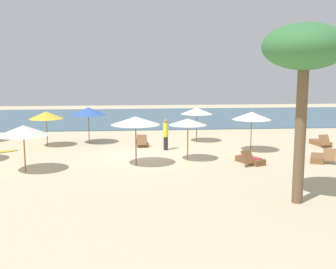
% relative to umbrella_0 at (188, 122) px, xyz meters
% --- Properties ---
extents(ground_plane, '(60.00, 60.00, 0.00)m').
position_rel_umbrella_0_xyz_m(ground_plane, '(-2.16, 1.19, -1.92)').
color(ground_plane, beige).
extents(ocean_water, '(48.00, 16.00, 0.06)m').
position_rel_umbrella_0_xyz_m(ocean_water, '(-2.16, 18.19, -1.89)').
color(ocean_water, '#3D6075').
rests_on(ocean_water, ground_plane).
extents(umbrella_0, '(1.85, 1.85, 2.08)m').
position_rel_umbrella_0_xyz_m(umbrella_0, '(0.00, 0.00, 0.00)').
color(umbrella_0, olive).
rests_on(umbrella_0, ground_plane).
extents(umbrella_1, '(1.95, 1.95, 2.03)m').
position_rel_umbrella_0_xyz_m(umbrella_1, '(-7.60, 4.50, -0.10)').
color(umbrella_1, brown).
rests_on(umbrella_1, ground_plane).
extents(umbrella_3, '(1.93, 1.93, 2.12)m').
position_rel_umbrella_0_xyz_m(umbrella_3, '(1.25, 5.18, -0.00)').
color(umbrella_3, olive).
rests_on(umbrella_3, ground_plane).
extents(umbrella_4, '(2.11, 2.11, 2.17)m').
position_rel_umbrella_0_xyz_m(umbrella_4, '(3.74, 1.98, 0.04)').
color(umbrella_4, brown).
rests_on(umbrella_4, ground_plane).
extents(umbrella_5, '(2.27, 2.27, 2.30)m').
position_rel_umbrella_0_xyz_m(umbrella_5, '(-2.53, -0.80, 0.19)').
color(umbrella_5, brown).
rests_on(umbrella_5, ground_plane).
extents(umbrella_6, '(2.22, 2.22, 2.06)m').
position_rel_umbrella_0_xyz_m(umbrella_6, '(-7.38, -1.58, -0.09)').
color(umbrella_6, olive).
rests_on(umbrella_6, ground_plane).
extents(umbrella_7, '(2.10, 2.10, 2.19)m').
position_rel_umbrella_0_xyz_m(umbrella_7, '(-5.27, 5.22, 0.04)').
color(umbrella_7, brown).
rests_on(umbrella_7, ground_plane).
extents(lounger_0, '(0.79, 1.71, 0.73)m').
position_rel_umbrella_0_xyz_m(lounger_0, '(8.32, 3.30, -1.75)').
color(lounger_0, brown).
rests_on(lounger_0, ground_plane).
extents(lounger_1, '(1.26, 1.71, 0.75)m').
position_rel_umbrella_0_xyz_m(lounger_1, '(2.87, -0.89, -1.74)').
color(lounger_1, brown).
rests_on(lounger_1, ground_plane).
extents(lounger_2, '(1.24, 1.75, 0.72)m').
position_rel_umbrella_0_xyz_m(lounger_2, '(6.32, -0.73, -1.75)').
color(lounger_2, brown).
rests_on(lounger_2, ground_plane).
extents(lounger_4, '(0.63, 1.67, 0.72)m').
position_rel_umbrella_0_xyz_m(lounger_4, '(-2.13, 4.29, -1.74)').
color(lounger_4, brown).
rests_on(lounger_4, ground_plane).
extents(person_0, '(0.31, 0.31, 1.73)m').
position_rel_umbrella_0_xyz_m(person_0, '(-0.85, 2.77, -1.03)').
color(person_0, '#26262D').
rests_on(person_0, ground_plane).
extents(palm_1, '(2.72, 2.72, 5.92)m').
position_rel_umbrella_0_xyz_m(palm_1, '(2.82, -6.74, 3.11)').
color(palm_1, brown).
rests_on(palm_1, ground_plane).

